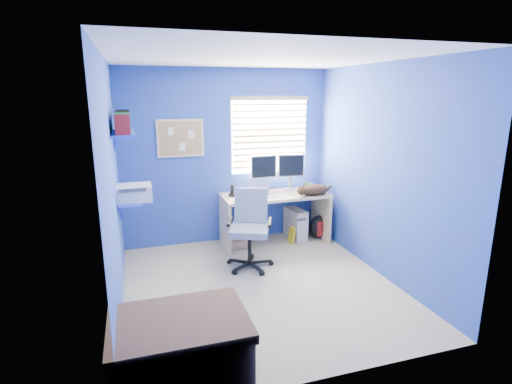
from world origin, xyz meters
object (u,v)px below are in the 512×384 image
object	(u,v)px
cat	(314,190)
office_chair	(250,239)
desk	(275,219)
laptop	(261,189)
tower_pc	(295,223)

from	to	relation	value
cat	office_chair	distance (m)	1.27
desk	cat	bearing A→B (deg)	-22.13
laptop	office_chair	xyz separation A→B (m)	(-0.34, -0.57, -0.48)
laptop	office_chair	bearing A→B (deg)	-125.32
desk	laptop	distance (m)	0.55
desk	laptop	xyz separation A→B (m)	(-0.24, -0.10, 0.48)
cat	office_chair	world-z (taller)	office_chair
laptop	cat	size ratio (longest dim) A/B	0.75
laptop	desk	bearing A→B (deg)	18.38
desk	cat	xyz separation A→B (m)	(0.51, -0.21, 0.45)
desk	cat	size ratio (longest dim) A/B	3.46
desk	laptop	bearing A→B (deg)	-156.86
desk	office_chair	distance (m)	0.89
cat	tower_pc	distance (m)	0.69
cat	office_chair	size ratio (longest dim) A/B	0.45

